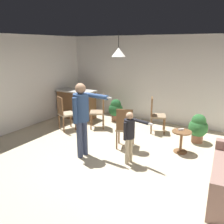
{
  "coord_description": "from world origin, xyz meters",
  "views": [
    {
      "loc": [
        2.57,
        -3.95,
        2.42
      ],
      "look_at": [
        0.03,
        0.34,
        1.0
      ],
      "focal_mm": 38.1,
      "sensor_mm": 36.0,
      "label": 1
    }
  ],
  "objects_px": {
    "side_table_by_couch": "(181,139)",
    "dining_chair_near_wall": "(100,110)",
    "spare_remote_on_table": "(181,129)",
    "kitchen_counter": "(77,104)",
    "dining_chair_by_counter": "(125,127)",
    "dining_chair_spare": "(64,112)",
    "person_adult": "(82,112)",
    "potted_plant_corner": "(116,109)",
    "potted_plant_by_wall": "(198,127)",
    "dining_chair_centre_back": "(156,114)",
    "person_child": "(130,132)"
  },
  "relations": [
    {
      "from": "dining_chair_centre_back",
      "to": "dining_chair_spare",
      "type": "bearing_deg",
      "value": -84.96
    },
    {
      "from": "kitchen_counter",
      "to": "dining_chair_by_counter",
      "type": "relative_size",
      "value": 1.26
    },
    {
      "from": "person_adult",
      "to": "dining_chair_centre_back",
      "type": "xyz_separation_m",
      "value": [
        0.83,
        2.27,
        -0.48
      ]
    },
    {
      "from": "side_table_by_couch",
      "to": "spare_remote_on_table",
      "type": "distance_m",
      "value": 0.22
    },
    {
      "from": "person_child",
      "to": "spare_remote_on_table",
      "type": "relative_size",
      "value": 8.6
    },
    {
      "from": "dining_chair_near_wall",
      "to": "potted_plant_corner",
      "type": "bearing_deg",
      "value": -35.54
    },
    {
      "from": "side_table_by_couch",
      "to": "dining_chair_centre_back",
      "type": "bearing_deg",
      "value": 136.05
    },
    {
      "from": "dining_chair_by_counter",
      "to": "potted_plant_by_wall",
      "type": "xyz_separation_m",
      "value": [
        1.43,
        1.27,
        -0.14
      ]
    },
    {
      "from": "person_adult",
      "to": "potted_plant_corner",
      "type": "height_order",
      "value": "person_adult"
    },
    {
      "from": "potted_plant_corner",
      "to": "dining_chair_spare",
      "type": "bearing_deg",
      "value": -118.38
    },
    {
      "from": "person_child",
      "to": "potted_plant_by_wall",
      "type": "bearing_deg",
      "value": 166.17
    },
    {
      "from": "potted_plant_by_wall",
      "to": "kitchen_counter",
      "type": "bearing_deg",
      "value": 178.35
    },
    {
      "from": "kitchen_counter",
      "to": "potted_plant_corner",
      "type": "xyz_separation_m",
      "value": [
        1.31,
        0.38,
        -0.08
      ]
    },
    {
      "from": "dining_chair_near_wall",
      "to": "spare_remote_on_table",
      "type": "relative_size",
      "value": 7.69
    },
    {
      "from": "side_table_by_couch",
      "to": "spare_remote_on_table",
      "type": "bearing_deg",
      "value": 124.13
    },
    {
      "from": "kitchen_counter",
      "to": "dining_chair_centre_back",
      "type": "height_order",
      "value": "dining_chair_centre_back"
    },
    {
      "from": "side_table_by_couch",
      "to": "potted_plant_by_wall",
      "type": "relative_size",
      "value": 0.7
    },
    {
      "from": "kitchen_counter",
      "to": "dining_chair_spare",
      "type": "distance_m",
      "value": 1.26
    },
    {
      "from": "dining_chair_centre_back",
      "to": "potted_plant_corner",
      "type": "xyz_separation_m",
      "value": [
        -1.49,
        0.34,
        -0.15
      ]
    },
    {
      "from": "person_child",
      "to": "dining_chair_near_wall",
      "type": "xyz_separation_m",
      "value": [
        -1.77,
        1.55,
        -0.15
      ]
    },
    {
      "from": "person_adult",
      "to": "dining_chair_by_counter",
      "type": "xyz_separation_m",
      "value": [
        0.6,
        0.86,
        -0.48
      ]
    },
    {
      "from": "dining_chair_by_counter",
      "to": "dining_chair_centre_back",
      "type": "bearing_deg",
      "value": 60.18
    },
    {
      "from": "person_child",
      "to": "dining_chair_by_counter",
      "type": "xyz_separation_m",
      "value": [
        -0.44,
        0.63,
        -0.15
      ]
    },
    {
      "from": "dining_chair_spare",
      "to": "spare_remote_on_table",
      "type": "distance_m",
      "value": 3.3
    },
    {
      "from": "side_table_by_couch",
      "to": "dining_chair_by_counter",
      "type": "relative_size",
      "value": 0.52
    },
    {
      "from": "kitchen_counter",
      "to": "dining_chair_spare",
      "type": "relative_size",
      "value": 1.26
    },
    {
      "from": "person_child",
      "to": "dining_chair_spare",
      "type": "relative_size",
      "value": 1.12
    },
    {
      "from": "side_table_by_couch",
      "to": "person_child",
      "type": "bearing_deg",
      "value": -126.15
    },
    {
      "from": "person_child",
      "to": "dining_chair_centre_back",
      "type": "distance_m",
      "value": 2.06
    },
    {
      "from": "potted_plant_by_wall",
      "to": "dining_chair_centre_back",
      "type": "bearing_deg",
      "value": 172.96
    },
    {
      "from": "dining_chair_by_counter",
      "to": "dining_chair_spare",
      "type": "height_order",
      "value": "same"
    },
    {
      "from": "side_table_by_couch",
      "to": "dining_chair_centre_back",
      "type": "xyz_separation_m",
      "value": [
        -1.0,
        0.96,
        0.22
      ]
    },
    {
      "from": "spare_remote_on_table",
      "to": "dining_chair_near_wall",
      "type": "bearing_deg",
      "value": 170.6
    },
    {
      "from": "person_adult",
      "to": "spare_remote_on_table",
      "type": "xyz_separation_m",
      "value": [
        1.79,
        1.36,
        -0.49
      ]
    },
    {
      "from": "side_table_by_couch",
      "to": "dining_chair_near_wall",
      "type": "height_order",
      "value": "dining_chair_near_wall"
    },
    {
      "from": "dining_chair_spare",
      "to": "spare_remote_on_table",
      "type": "xyz_separation_m",
      "value": [
        3.28,
        0.28,
        -0.01
      ]
    },
    {
      "from": "side_table_by_couch",
      "to": "kitchen_counter",
      "type": "bearing_deg",
      "value": 166.25
    },
    {
      "from": "side_table_by_couch",
      "to": "dining_chair_spare",
      "type": "height_order",
      "value": "dining_chair_spare"
    },
    {
      "from": "dining_chair_spare",
      "to": "dining_chair_centre_back",
      "type": "bearing_deg",
      "value": 54.33
    },
    {
      "from": "person_child",
      "to": "spare_remote_on_table",
      "type": "height_order",
      "value": "person_child"
    },
    {
      "from": "dining_chair_near_wall",
      "to": "spare_remote_on_table",
      "type": "xyz_separation_m",
      "value": [
        2.52,
        -0.42,
        -0.01
      ]
    },
    {
      "from": "dining_chair_near_wall",
      "to": "dining_chair_centre_back",
      "type": "xyz_separation_m",
      "value": [
        1.56,
        0.49,
        0.0
      ]
    },
    {
      "from": "side_table_by_couch",
      "to": "dining_chair_spare",
      "type": "distance_m",
      "value": 3.33
    },
    {
      "from": "dining_chair_by_counter",
      "to": "dining_chair_spare",
      "type": "bearing_deg",
      "value": 153.14
    },
    {
      "from": "person_adult",
      "to": "dining_chair_centre_back",
      "type": "bearing_deg",
      "value": 164.38
    },
    {
      "from": "dining_chair_spare",
      "to": "side_table_by_couch",
      "type": "bearing_deg",
      "value": 31.1
    },
    {
      "from": "dining_chair_by_counter",
      "to": "person_child",
      "type": "bearing_deg",
      "value": -75.94
    },
    {
      "from": "kitchen_counter",
      "to": "person_adult",
      "type": "height_order",
      "value": "person_adult"
    },
    {
      "from": "dining_chair_by_counter",
      "to": "potted_plant_by_wall",
      "type": "distance_m",
      "value": 1.92
    },
    {
      "from": "person_adult",
      "to": "dining_chair_near_wall",
      "type": "xyz_separation_m",
      "value": [
        -0.73,
        1.78,
        -0.48
      ]
    }
  ]
}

